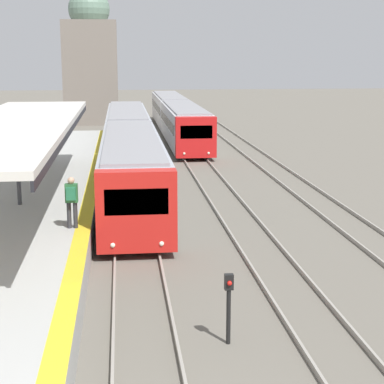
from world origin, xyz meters
name	(u,v)px	position (x,y,z in m)	size (l,w,h in m)	color
platform_canopy	(17,125)	(-4.20, 15.59, 3.97)	(4.00, 21.19, 3.09)	beige
person_on_platform	(72,198)	(-2.05, 11.94, 2.00)	(0.40, 0.40, 1.66)	#2D2D33
train_near	(129,145)	(0.00, 26.80, 1.68)	(2.60, 30.82, 3.02)	red
train_far	(176,115)	(4.17, 45.18, 1.62)	(2.55, 29.09, 2.91)	red
signal_post_near	(229,301)	(1.89, 5.14, 1.04)	(0.20, 0.21, 1.66)	black
distant_domed_building	(91,61)	(-3.19, 55.65, 6.03)	(5.11, 5.11, 12.82)	slate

